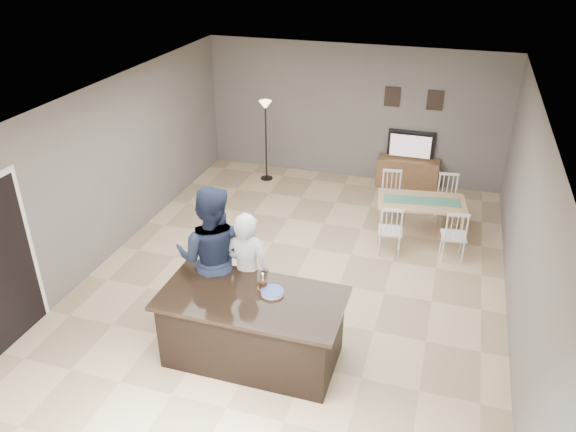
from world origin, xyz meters
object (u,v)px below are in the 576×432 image
(kitchen_island, at_px, (253,327))
(woman, at_px, (247,272))
(man, at_px, (212,257))
(plate_stack, at_px, (272,292))
(dining_table, at_px, (421,207))
(floor_lamp, at_px, (266,119))
(television, at_px, (411,145))
(tv_console, at_px, (407,173))
(birthday_cake, at_px, (263,284))

(kitchen_island, xyz_separation_m, woman, (-0.27, 0.55, 0.38))
(man, bearing_deg, plate_stack, 146.75)
(kitchen_island, distance_m, woman, 0.72)
(dining_table, distance_m, floor_lamp, 3.64)
(television, xyz_separation_m, woman, (-1.47, -5.09, -0.03))
(floor_lamp, bearing_deg, man, -79.16)
(tv_console, relative_size, floor_lamp, 0.73)
(tv_console, xyz_separation_m, birthday_cake, (-1.13, -5.37, 0.65))
(kitchen_island, bearing_deg, woman, 116.19)
(kitchen_island, height_order, dining_table, kitchen_island)
(tv_console, distance_m, birthday_cake, 5.52)
(television, distance_m, floor_lamp, 2.89)
(man, distance_m, plate_stack, 1.04)
(tv_console, bearing_deg, floor_lamp, -170.91)
(plate_stack, distance_m, floor_lamp, 5.33)
(kitchen_island, xyz_separation_m, floor_lamp, (-1.61, 5.12, 0.83))
(floor_lamp, bearing_deg, kitchen_island, -72.53)
(television, bearing_deg, birthday_cake, 78.24)
(plate_stack, bearing_deg, birthday_cake, 152.12)
(kitchen_island, xyz_separation_m, dining_table, (1.62, 3.62, 0.10))
(television, distance_m, man, 5.45)
(dining_table, bearing_deg, tv_console, 94.31)
(kitchen_island, xyz_separation_m, tv_console, (1.20, 5.57, -0.15))
(birthday_cake, bearing_deg, television, 78.24)
(television, relative_size, birthday_cake, 4.32)
(television, xyz_separation_m, man, (-1.94, -5.09, 0.11))
(television, height_order, man, man)
(plate_stack, bearing_deg, woman, 138.61)
(kitchen_island, distance_m, tv_console, 5.70)
(man, height_order, birthday_cake, man)
(man, height_order, floor_lamp, man)
(kitchen_island, xyz_separation_m, birthday_cake, (0.07, 0.20, 0.50))
(tv_console, distance_m, television, 0.57)
(kitchen_island, distance_m, floor_lamp, 5.43)
(tv_console, relative_size, dining_table, 0.68)
(television, bearing_deg, floor_lamp, 10.47)
(birthday_cake, bearing_deg, dining_table, 65.56)
(birthday_cake, height_order, plate_stack, birthday_cake)
(dining_table, height_order, floor_lamp, floor_lamp)
(kitchen_island, bearing_deg, television, 77.99)
(man, bearing_deg, television, -119.95)
(tv_console, bearing_deg, woman, -106.33)
(television, xyz_separation_m, dining_table, (0.42, -2.02, -0.31))
(birthday_cake, relative_size, plate_stack, 0.77)
(dining_table, xyz_separation_m, floor_lamp, (-3.23, 1.50, 0.73))
(man, height_order, plate_stack, man)
(plate_stack, bearing_deg, dining_table, 68.01)
(woman, distance_m, dining_table, 3.62)
(man, xyz_separation_m, birthday_cake, (0.80, -0.35, -0.02))
(television, bearing_deg, woman, 73.89)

